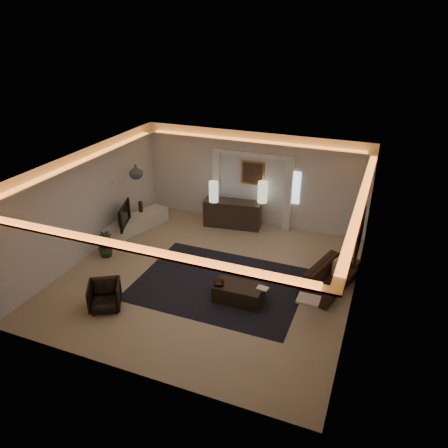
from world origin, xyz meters
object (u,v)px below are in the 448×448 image
at_px(coffee_table, 239,293).
at_px(sofa, 331,276).
at_px(console, 232,214).
at_px(armchair, 105,296).

bearing_deg(coffee_table, sofa, 35.21).
xyz_separation_m(console, sofa, (3.39, -2.25, -0.11)).
xyz_separation_m(coffee_table, armchair, (-2.69, -1.36, 0.11)).
height_order(coffee_table, armchair, armchair).
bearing_deg(armchair, console, 46.26).
relative_size(coffee_table, armchair, 1.59).
distance_m(console, armchair, 5.12).
distance_m(coffee_table, armchair, 3.02).
xyz_separation_m(sofa, armchair, (-4.56, -2.73, 0.03)).
distance_m(console, coffee_table, 3.94).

